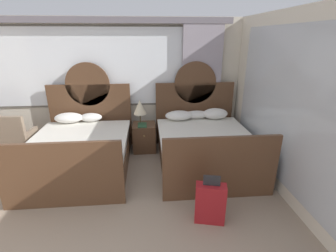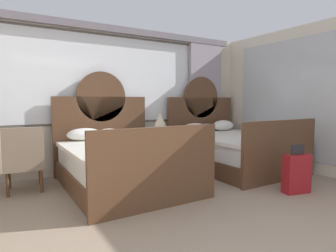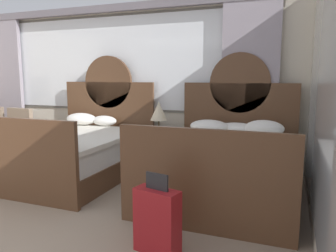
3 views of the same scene
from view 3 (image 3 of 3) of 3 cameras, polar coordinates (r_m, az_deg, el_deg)
wall_back_window at (r=5.90m, az=-9.78°, el=8.12°), size 6.48×0.22×2.70m
wall_right_mirror at (r=2.65m, az=26.94°, el=4.96°), size 0.08×4.98×2.70m
bed_near_window at (r=5.08m, az=-16.02°, el=-4.19°), size 1.71×2.16×1.84m
bed_near_mirror at (r=4.18m, az=10.04°, el=-6.64°), size 1.71×2.16×1.84m
nightstand_between_beds at (r=5.12m, az=-1.10°, el=-4.72°), size 0.47×0.50×0.59m
table_lamp_on_nightstand at (r=5.09m, az=-1.63°, el=2.57°), size 0.27×0.27×0.51m
book_on_nightstand at (r=4.99m, az=-1.84°, el=-1.48°), size 0.18×0.26×0.03m
armchair_by_window_left at (r=6.25m, az=-23.38°, el=-1.05°), size 0.56×0.56×0.95m
suitcase_on_floor at (r=2.83m, az=-1.92°, el=-16.29°), size 0.42×0.25×0.69m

